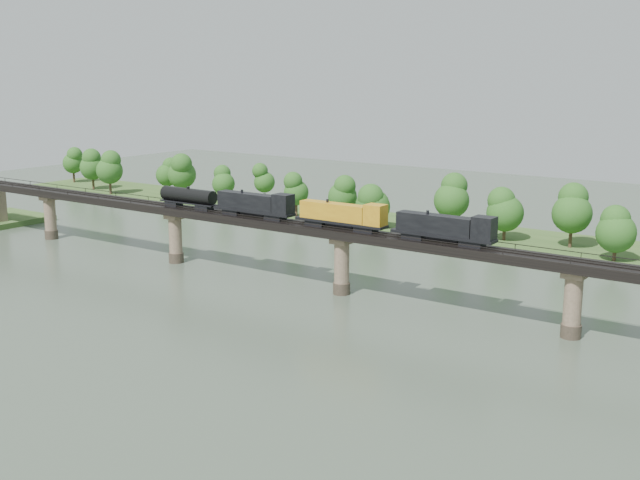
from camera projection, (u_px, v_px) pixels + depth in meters
The scene contains 6 objects.
ground at pixel (226, 341), 115.00m from camera, with size 400.00×400.00×0.00m, color #384637.
far_bank at pixel (475, 236), 182.80m from camera, with size 300.00×24.00×1.60m, color #314F1F.
bridge at pixel (342, 263), 137.84m from camera, with size 236.00×30.00×11.50m.
bridge_superstructure at pixel (342, 227), 136.51m from camera, with size 220.00×4.90×0.75m.
far_treeline at pixel (435, 201), 182.15m from camera, with size 289.06×17.54×13.60m.
freight_train at pixel (311, 212), 139.75m from camera, with size 70.58×2.75×4.86m.
Camera 1 is at (74.00, -81.69, 38.32)m, focal length 45.00 mm.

